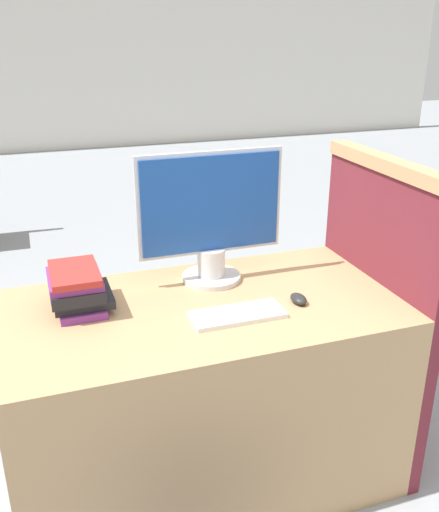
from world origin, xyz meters
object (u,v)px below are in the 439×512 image
object	(u,v)px
monitor	(211,219)
mouse	(298,299)
book_stack	(78,289)
keyboard	(238,315)

from	to	relation	value
monitor	mouse	xyz separation A→B (m)	(0.22, -0.29, -0.23)
mouse	book_stack	bearing A→B (deg)	164.19
keyboard	book_stack	distance (m)	0.54
mouse	monitor	bearing A→B (deg)	128.09
keyboard	mouse	world-z (taller)	mouse
book_stack	keyboard	bearing A→B (deg)	-25.46
mouse	book_stack	distance (m)	0.75
book_stack	monitor	bearing A→B (deg)	9.24
keyboard	mouse	distance (m)	0.24
keyboard	book_stack	size ratio (longest dim) A/B	1.31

